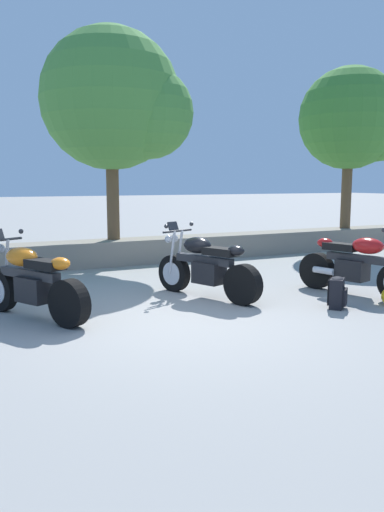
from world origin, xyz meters
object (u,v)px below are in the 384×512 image
object	(u,v)px
motorcycle_orange_near_left	(31,283)
leafy_tree_mid_left	(355,121)
motorcycle_red_far_right	(357,266)
rider_backpack	(337,292)
leafy_tree_far_left	(119,103)
motorcycle_black_centre	(205,268)

from	to	relation	value
motorcycle_orange_near_left	leafy_tree_mid_left	world-z (taller)	leafy_tree_mid_left
motorcycle_orange_near_left	motorcycle_red_far_right	size ratio (longest dim) A/B	0.93
motorcycle_red_far_right	rider_backpack	size ratio (longest dim) A/B	4.29
motorcycle_orange_near_left	leafy_tree_far_left	world-z (taller)	leafy_tree_far_left
motorcycle_red_far_right	rider_backpack	distance (m)	1.06
motorcycle_black_centre	leafy_tree_mid_left	size ratio (longest dim) A/B	0.45
motorcycle_black_centre	leafy_tree_far_left	distance (m)	4.92
rider_backpack	motorcycle_orange_near_left	bearing A→B (deg)	161.29
rider_backpack	leafy_tree_far_left	bearing A→B (deg)	106.21
motorcycle_black_centre	leafy_tree_far_left	bearing A→B (deg)	92.12
motorcycle_red_far_right	leafy_tree_mid_left	xyz separation A→B (m)	(4.24, 4.67, 2.99)
motorcycle_orange_near_left	motorcycle_red_far_right	xyz separation A→B (m)	(4.98, -0.84, 0.00)
motorcycle_black_centre	rider_backpack	size ratio (longest dim) A/B	4.20
leafy_tree_mid_left	motorcycle_orange_near_left	bearing A→B (deg)	-157.46
motorcycle_black_centre	motorcycle_red_far_right	xyz separation A→B (m)	(2.29, -0.93, 0.00)
motorcycle_orange_near_left	leafy_tree_mid_left	bearing A→B (deg)	22.54
motorcycle_black_centre	leafy_tree_far_left	size ratio (longest dim) A/B	0.43
leafy_tree_far_left	leafy_tree_mid_left	distance (m)	6.67
leafy_tree_far_left	leafy_tree_mid_left	world-z (taller)	leafy_tree_far_left
motorcycle_red_far_right	leafy_tree_mid_left	distance (m)	6.98
motorcycle_red_far_right	rider_backpack	world-z (taller)	motorcycle_red_far_right
motorcycle_orange_near_left	motorcycle_black_centre	xyz separation A→B (m)	(2.69, 0.09, 0.00)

